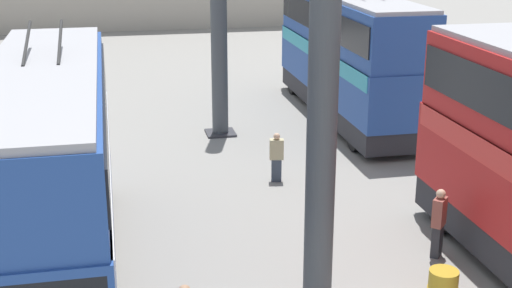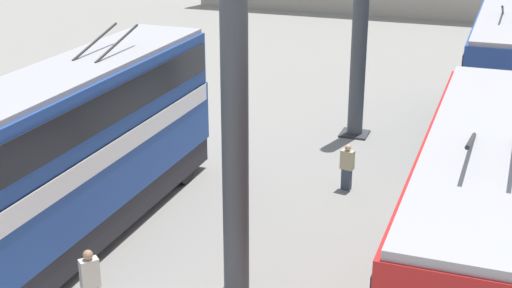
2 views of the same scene
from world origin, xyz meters
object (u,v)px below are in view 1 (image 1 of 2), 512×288
at_px(bus_left_far, 348,49).
at_px(bus_right_mid, 49,165).
at_px(person_aisle_midway, 277,156).
at_px(person_by_left_row, 439,221).

relative_size(bus_left_far, bus_right_mid, 1.05).
bearing_deg(person_aisle_midway, bus_right_mid, -40.04).
distance_m(bus_left_far, person_by_left_row, 12.37).
distance_m(bus_right_mid, person_by_left_row, 8.95).
bearing_deg(bus_left_far, person_aisle_midway, 145.52).
xyz_separation_m(bus_left_far, person_by_left_row, (-12.09, 1.83, -1.89)).
bearing_deg(person_by_left_row, person_aisle_midway, 157.38).
xyz_separation_m(bus_right_mid, person_by_left_row, (-0.56, -8.74, -1.86)).
distance_m(bus_left_far, person_aisle_midway, 8.01).
xyz_separation_m(person_by_left_row, person_aisle_midway, (5.70, 2.56, -0.11)).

